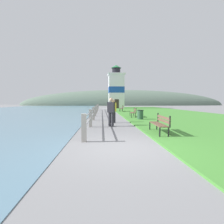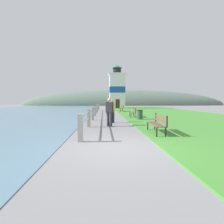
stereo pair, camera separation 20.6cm
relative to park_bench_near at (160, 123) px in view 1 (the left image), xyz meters
name	(u,v)px [view 1 (the left image)]	position (x,y,z in m)	size (l,w,h in m)	color
ground_plane	(121,148)	(-2.11, -2.41, -0.54)	(160.00, 160.00, 0.00)	slate
grass_verge	(164,113)	(5.30, 14.01, -0.51)	(12.00, 49.27, 0.06)	#428433
seawall_railing	(96,109)	(-3.43, 12.05, 0.08)	(0.18, 27.10, 1.08)	#A8A399
park_bench_near	(160,123)	(0.00, 0.00, 0.00)	(0.57, 1.95, 0.94)	brown
park_bench_midway	(134,112)	(0.28, 8.44, 0.00)	(0.62, 1.78, 0.94)	brown
park_bench_far	(122,108)	(0.21, 17.73, 0.00)	(0.62, 1.97, 0.94)	brown
lighthouse	(116,89)	(0.48, 30.96, 3.70)	(3.80, 3.80, 9.58)	white
person_strolling	(113,110)	(-1.93, 4.40, 0.38)	(0.45, 0.30, 1.69)	#28282D
person_by_railing	(111,111)	(-2.18, 2.68, 0.41)	(0.49, 0.40, 1.76)	#28282D
trash_bin	(140,115)	(0.44, 6.25, -0.12)	(0.54, 0.54, 0.84)	#2D5138
distant_hillside	(124,105)	(5.89, 60.44, -0.54)	(80.00, 16.00, 12.00)	#566B5B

